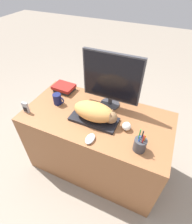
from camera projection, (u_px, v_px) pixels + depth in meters
ground_plane at (83, 189)px, 1.78m from camera, size 12.00×12.00×0.00m
desk at (97, 142)px, 1.76m from camera, size 1.30×0.67×0.73m
keyboard at (94, 119)px, 1.48m from camera, size 0.41×0.19×0.02m
cat at (96, 112)px, 1.41m from camera, size 0.37×0.18×0.15m
monitor at (111, 79)px, 1.45m from camera, size 0.51×0.18×0.50m
computer_mouse at (90, 139)px, 1.31m from camera, size 0.07×0.11×0.03m
coffee_mug at (58, 99)px, 1.62m from camera, size 0.11×0.08×0.10m
pen_cup at (140, 144)px, 1.22m from camera, size 0.09×0.09×0.19m
baseball at (127, 126)px, 1.38m from camera, size 0.07×0.07×0.07m
phone at (26, 107)px, 1.53m from camera, size 0.06×0.02×0.10m
book_stack at (64, 88)px, 1.79m from camera, size 0.22×0.17×0.06m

